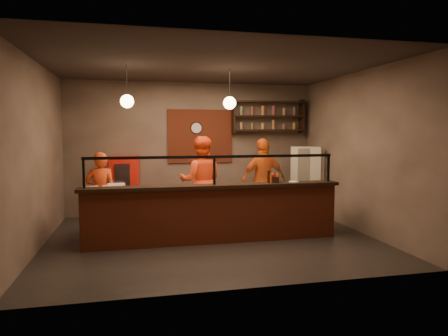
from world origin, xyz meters
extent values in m
plane|color=black|center=(0.00, 0.00, 0.00)|extent=(6.00, 6.00, 0.00)
plane|color=#332B27|center=(0.00, 0.00, 3.20)|extent=(6.00, 6.00, 0.00)
plane|color=#766757|center=(0.00, 2.50, 1.60)|extent=(6.00, 0.00, 6.00)
plane|color=#766757|center=(-3.00, 0.00, 1.60)|extent=(0.00, 5.00, 5.00)
plane|color=#766757|center=(3.00, 0.00, 1.60)|extent=(0.00, 5.00, 5.00)
plane|color=#766757|center=(0.00, -2.50, 1.60)|extent=(6.00, 0.00, 6.00)
cube|color=maroon|center=(0.20, 2.47, 1.90)|extent=(1.60, 0.04, 1.30)
cube|color=maroon|center=(0.00, -0.30, 0.50)|extent=(4.60, 0.25, 1.00)
cube|color=black|center=(0.00, -0.30, 1.03)|extent=(4.70, 0.37, 0.06)
cube|color=gray|center=(0.00, 0.20, 0.42)|extent=(4.60, 0.75, 0.85)
cube|color=white|center=(0.00, 0.20, 0.88)|extent=(4.60, 0.75, 0.05)
cube|color=white|center=(0.00, -0.30, 1.31)|extent=(4.40, 0.02, 0.50)
cube|color=black|center=(0.00, -0.30, 1.56)|extent=(4.50, 0.05, 0.05)
cube|color=black|center=(-2.22, -0.30, 1.31)|extent=(0.04, 0.04, 0.50)
cube|color=black|center=(0.00, -0.30, 1.31)|extent=(0.04, 0.04, 0.50)
cube|color=black|center=(2.22, -0.30, 1.31)|extent=(0.04, 0.04, 0.50)
cube|color=black|center=(1.90, 2.32, 2.05)|extent=(1.80, 0.28, 0.04)
cube|color=black|center=(1.90, 2.32, 2.40)|extent=(1.80, 0.28, 0.04)
cube|color=black|center=(1.90, 2.32, 2.75)|extent=(1.80, 0.28, 0.04)
cube|color=black|center=(1.00, 2.32, 2.40)|extent=(0.04, 0.28, 0.85)
cube|color=black|center=(2.80, 2.32, 2.40)|extent=(0.04, 0.28, 0.85)
cylinder|color=black|center=(0.10, 2.46, 2.10)|extent=(0.30, 0.04, 0.30)
cylinder|color=black|center=(-1.50, 0.20, 2.90)|extent=(0.01, 0.01, 0.60)
sphere|color=#FFD38C|center=(-1.50, 0.20, 2.55)|extent=(0.24, 0.24, 0.24)
cylinder|color=black|center=(0.40, 0.20, 2.90)|extent=(0.01, 0.01, 0.60)
sphere|color=#FFD38C|center=(0.40, 0.20, 2.55)|extent=(0.24, 0.24, 0.24)
imported|color=red|center=(-2.05, 0.86, 0.81)|extent=(0.60, 0.40, 1.61)
imported|color=#ED4416|center=(-0.02, 1.10, 0.96)|extent=(1.04, 0.87, 1.91)
imported|color=#D45413|center=(1.42, 1.19, 0.93)|extent=(1.15, 0.63, 1.86)
cube|color=beige|center=(2.60, 1.60, 0.83)|extent=(0.88, 0.86, 1.65)
cube|color=red|center=(-1.61, 2.15, 0.73)|extent=(0.69, 0.64, 1.46)
cylinder|color=#EFDFCA|center=(0.00, 0.29, 0.91)|extent=(0.66, 0.66, 0.01)
cube|color=white|center=(-2.15, 0.07, 0.97)|extent=(0.31, 0.27, 0.13)
cube|color=white|center=(-1.73, 0.25, 0.98)|extent=(0.32, 0.27, 0.15)
cube|color=white|center=(-1.80, -0.04, 0.98)|extent=(0.33, 0.27, 0.15)
cylinder|color=gold|center=(-0.77, 0.32, 0.93)|extent=(0.35, 0.17, 0.06)
cube|color=black|center=(1.13, -0.25, 1.11)|extent=(0.22, 0.18, 0.11)
cylinder|color=black|center=(1.03, -0.28, 1.17)|extent=(0.07, 0.07, 0.23)
cylinder|color=silver|center=(1.53, -0.27, 1.07)|extent=(0.19, 0.19, 0.01)
camera|label=1|loc=(-1.38, -7.26, 1.99)|focal=32.00mm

